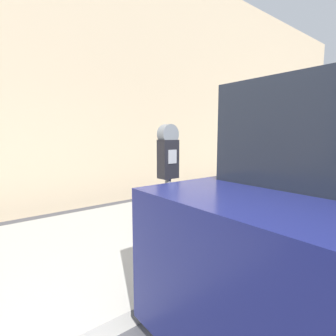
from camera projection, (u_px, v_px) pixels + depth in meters
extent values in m
cube|color=#ADAAA3|center=(85.00, 250.00, 3.20)|extent=(24.00, 2.80, 0.15)
cube|color=tan|center=(30.00, 63.00, 4.60)|extent=(24.00, 0.30, 5.46)
cylinder|color=gray|center=(168.00, 224.00, 2.56)|extent=(0.06, 0.06, 0.91)
cube|color=black|center=(168.00, 159.00, 2.48)|extent=(0.18, 0.12, 0.36)
cube|color=gray|center=(172.00, 157.00, 2.42)|extent=(0.10, 0.01, 0.13)
cylinder|color=slate|center=(168.00, 134.00, 2.45)|extent=(0.19, 0.10, 0.19)
cylinder|color=black|center=(234.00, 268.00, 2.24)|extent=(0.69, 0.23, 0.68)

